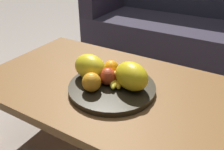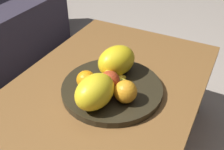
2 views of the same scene
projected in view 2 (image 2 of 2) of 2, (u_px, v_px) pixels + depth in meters
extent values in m
cube|color=brown|center=(97.00, 100.00, 0.97)|extent=(1.16, 0.69, 0.04)
cylinder|color=brown|center=(200.00, 86.00, 1.37)|extent=(0.05, 0.05, 0.37)
cylinder|color=brown|center=(99.00, 57.00, 1.59)|extent=(0.05, 0.05, 0.37)
cylinder|color=#2C2617|center=(112.00, 88.00, 0.98)|extent=(0.38, 0.38, 0.03)
ellipsoid|color=yellow|center=(117.00, 61.00, 1.00)|extent=(0.19, 0.17, 0.12)
ellipsoid|color=yellow|center=(95.00, 92.00, 0.86)|extent=(0.17, 0.13, 0.11)
sphere|color=orange|center=(86.00, 80.00, 0.94)|extent=(0.07, 0.07, 0.07)
sphere|color=orange|center=(126.00, 92.00, 0.88)|extent=(0.08, 0.08, 0.08)
sphere|color=#AF3B1D|center=(110.00, 81.00, 0.93)|extent=(0.08, 0.08, 0.08)
ellipsoid|color=yellow|center=(107.00, 79.00, 0.97)|extent=(0.12, 0.14, 0.03)
ellipsoid|color=yellow|center=(107.00, 81.00, 0.96)|extent=(0.10, 0.15, 0.03)
ellipsoid|color=gold|center=(109.00, 73.00, 0.96)|extent=(0.15, 0.08, 0.03)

